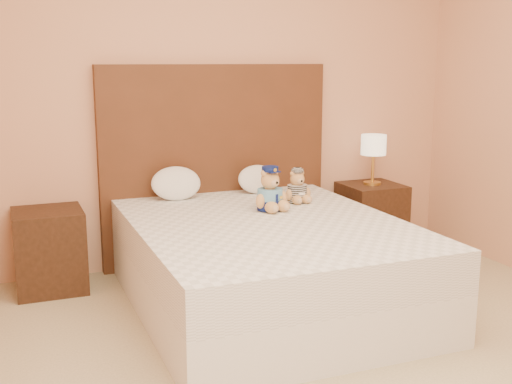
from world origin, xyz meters
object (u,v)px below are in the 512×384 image
at_px(teddy_police, 270,189).
at_px(lamp, 373,147).
at_px(teddy_prisoner, 297,186).
at_px(nightstand_right, 371,217).
at_px(pillow_left, 176,182).
at_px(nightstand_left, 50,250).
at_px(pillow_right, 258,178).
at_px(bed, 267,263).

bearing_deg(teddy_police, lamp, 12.19).
bearing_deg(teddy_prisoner, nightstand_right, 19.72).
relative_size(teddy_prisoner, pillow_left, 0.64).
bearing_deg(pillow_left, teddy_prisoner, -28.17).
distance_m(nightstand_left, pillow_left, 0.98).
height_order(nightstand_left, pillow_right, pillow_right).
bearing_deg(lamp, nightstand_left, 180.00).
xyz_separation_m(teddy_prisoner, pillow_left, (-0.76, 0.41, 0.01)).
height_order(nightstand_left, lamp, lamp).
bearing_deg(nightstand_left, pillow_right, 1.13).
height_order(nightstand_right, teddy_police, teddy_police).
bearing_deg(lamp, pillow_left, 178.93).
relative_size(lamp, teddy_prisoner, 1.74).
height_order(lamp, pillow_right, lamp).
height_order(nightstand_right, lamp, lamp).
relative_size(bed, pillow_right, 6.27).
xyz_separation_m(nightstand_left, nightstand_right, (2.50, 0.00, 0.00)).
relative_size(lamp, teddy_police, 1.37).
bearing_deg(teddy_prisoner, nightstand_left, 162.68).
distance_m(lamp, teddy_prisoner, 0.94).
bearing_deg(pillow_right, teddy_police, -104.21).
height_order(lamp, teddy_police, lamp).
height_order(lamp, teddy_prisoner, lamp).
xyz_separation_m(pillow_left, pillow_right, (0.63, 0.00, -0.01)).
xyz_separation_m(bed, pillow_right, (0.27, 0.83, 0.39)).
distance_m(nightstand_right, teddy_prisoner, 1.01).
relative_size(bed, teddy_prisoner, 8.70).
height_order(bed, teddy_police, teddy_police).
distance_m(teddy_police, pillow_left, 0.75).
xyz_separation_m(bed, teddy_police, (0.13, 0.26, 0.42)).
xyz_separation_m(teddy_police, teddy_prisoner, (0.27, 0.16, -0.03)).
xyz_separation_m(lamp, pillow_left, (-1.61, 0.03, -0.17)).
bearing_deg(bed, nightstand_left, 147.38).
bearing_deg(bed, teddy_prisoner, 46.15).
bearing_deg(lamp, bed, -147.38).
relative_size(bed, pillow_left, 5.56).
distance_m(bed, nightstand_right, 1.48).
bearing_deg(pillow_right, nightstand_right, -1.76).
relative_size(lamp, pillow_left, 1.11).
bearing_deg(lamp, teddy_police, -154.36).
bearing_deg(teddy_prisoner, pillow_right, 103.26).
relative_size(nightstand_right, lamp, 1.38).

